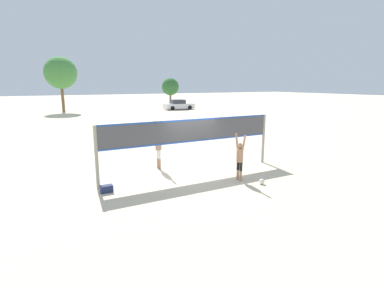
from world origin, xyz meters
The scene contains 9 objects.
ground_plane centered at (0.00, 0.00, 0.00)m, with size 200.00×200.00×0.00m, color beige.
volleyball_net centered at (0.00, 0.00, 1.72)m, with size 8.30×0.13×2.44m.
player_spiker centered at (1.24, -1.81, 1.02)m, with size 0.28×0.68×1.95m.
player_blocker centered at (-1.02, 1.39, 1.19)m, with size 0.28×0.72×2.24m.
volleyball centered at (1.75, -2.63, 0.11)m, with size 0.22×0.22×0.22m.
gear_bag centered at (-3.91, -0.60, 0.13)m, with size 0.45×0.27×0.27m.
parked_car_mid centered at (14.11, 30.40, 0.67)m, with size 4.68×2.14×1.51m.
tree_left_cluster centered at (16.46, 38.64, 3.36)m, with size 3.07×3.07×4.92m.
tree_right_cluster centered at (-1.95, 34.20, 5.35)m, with size 4.34×4.34×7.55m.
Camera 1 is at (-6.12, -11.31, 3.94)m, focal length 28.00 mm.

